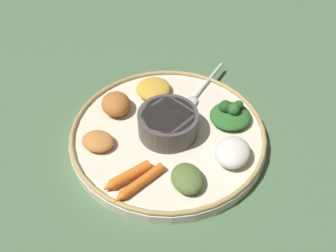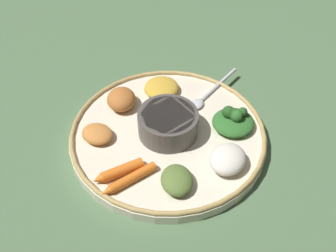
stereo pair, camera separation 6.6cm
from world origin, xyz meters
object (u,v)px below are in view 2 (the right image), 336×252
at_px(carrot_near_spoon, 119,171).
at_px(carrot_outer, 130,179).
at_px(greens_pile, 233,120).
at_px(spoon, 207,95).
at_px(center_bowl, 168,122).

height_order(carrot_near_spoon, carrot_outer, carrot_near_spoon).
relative_size(greens_pile, carrot_outer, 0.86).
distance_m(carrot_near_spoon, carrot_outer, 0.02).
distance_m(spoon, greens_pile, 0.09).
bearing_deg(carrot_near_spoon, spoon, -54.97).
distance_m(greens_pile, carrot_near_spoon, 0.22).
relative_size(spoon, carrot_near_spoon, 1.61).
bearing_deg(spoon, carrot_near_spoon, 125.03).
distance_m(center_bowl, spoon, 0.12).
distance_m(center_bowl, carrot_outer, 0.12).
bearing_deg(spoon, carrot_outer, 130.43).
distance_m(spoon, carrot_near_spoon, 0.24).
height_order(center_bowl, spoon, center_bowl).
bearing_deg(carrot_outer, greens_pile, -70.96).
relative_size(spoon, carrot_outer, 1.43).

